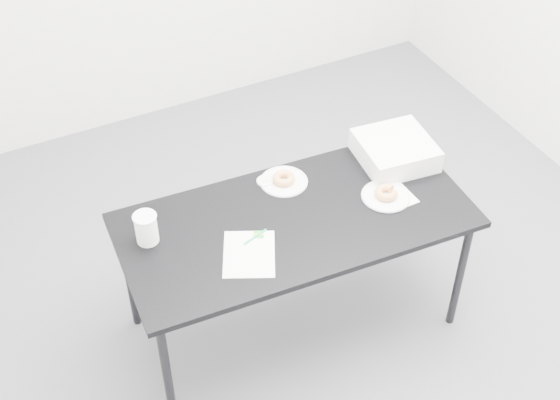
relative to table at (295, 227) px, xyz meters
name	(u,v)px	position (x,y,z in m)	size (l,w,h in m)	color
floor	(298,314)	(0.04, 0.03, -0.66)	(4.00, 4.00, 0.00)	#525358
table	(295,227)	(0.00, 0.00, 0.00)	(1.60, 0.82, 0.71)	black
scorecard	(249,254)	(-0.28, -0.11, 0.06)	(0.22, 0.27, 0.00)	white
logo_patch	(259,234)	(-0.19, -0.02, 0.06)	(0.04, 0.04, 0.00)	green
pen	(255,237)	(-0.21, -0.03, 0.06)	(0.01, 0.01, 0.13)	#0D9260
napkin	(396,197)	(0.47, -0.08, 0.06)	(0.16, 0.16, 0.00)	white
plate_near	(386,196)	(0.43, -0.06, 0.06)	(0.22, 0.22, 0.01)	silver
donut_near	(386,193)	(0.43, -0.06, 0.08)	(0.11, 0.11, 0.04)	#C77A3F
plate_far	(284,182)	(0.06, 0.24, 0.06)	(0.22, 0.22, 0.01)	silver
donut_far	(284,178)	(0.06, 0.24, 0.08)	(0.10, 0.10, 0.03)	#C77A3F
coffee_cup	(146,228)	(-0.63, 0.16, 0.13)	(0.10, 0.10, 0.14)	white
cup_lid	(265,181)	(-0.01, 0.28, 0.06)	(0.08, 0.08, 0.01)	silver
bakery_box	(395,150)	(0.61, 0.15, 0.11)	(0.33, 0.33, 0.11)	silver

